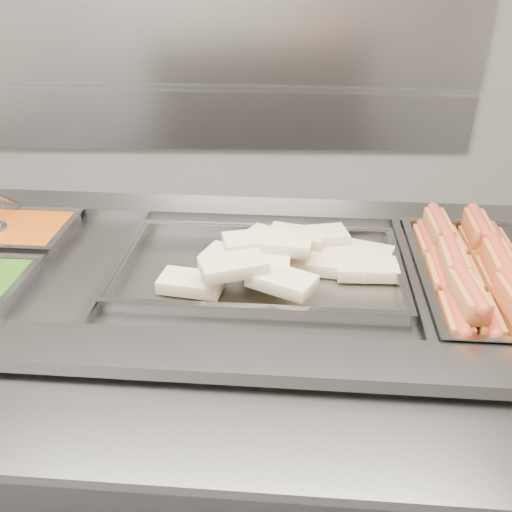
{
  "coord_description": "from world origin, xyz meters",
  "views": [
    {
      "loc": [
        0.23,
        -1.06,
        1.76
      ],
      "look_at": [
        0.2,
        0.29,
        1.01
      ],
      "focal_mm": 40.0,
      "sensor_mm": 36.0,
      "label": 1
    }
  ],
  "objects_px": {
    "sneeze_guard": "(243,95)",
    "pan_wraps": "(260,273)",
    "pan_hotdogs": "(489,288)",
    "steam_counter": "(239,399)"
  },
  "relations": [
    {
      "from": "steam_counter",
      "to": "pan_hotdogs",
      "type": "height_order",
      "value": "pan_hotdogs"
    },
    {
      "from": "sneeze_guard",
      "to": "pan_hotdogs",
      "type": "height_order",
      "value": "sneeze_guard"
    },
    {
      "from": "steam_counter",
      "to": "pan_wraps",
      "type": "distance_m",
      "value": 0.47
    },
    {
      "from": "steam_counter",
      "to": "pan_wraps",
      "type": "relative_size",
      "value": 2.74
    },
    {
      "from": "sneeze_guard",
      "to": "pan_wraps",
      "type": "relative_size",
      "value": 2.37
    },
    {
      "from": "sneeze_guard",
      "to": "pan_wraps",
      "type": "distance_m",
      "value": 0.5
    },
    {
      "from": "sneeze_guard",
      "to": "pan_hotdogs",
      "type": "distance_m",
      "value": 0.85
    },
    {
      "from": "sneeze_guard",
      "to": "pan_hotdogs",
      "type": "xyz_separation_m",
      "value": [
        0.67,
        -0.28,
        -0.45
      ]
    },
    {
      "from": "pan_hotdogs",
      "to": "pan_wraps",
      "type": "relative_size",
      "value": 0.81
    },
    {
      "from": "steam_counter",
      "to": "sneeze_guard",
      "type": "xyz_separation_m",
      "value": [
        0.02,
        0.24,
        0.9
      ]
    }
  ]
}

